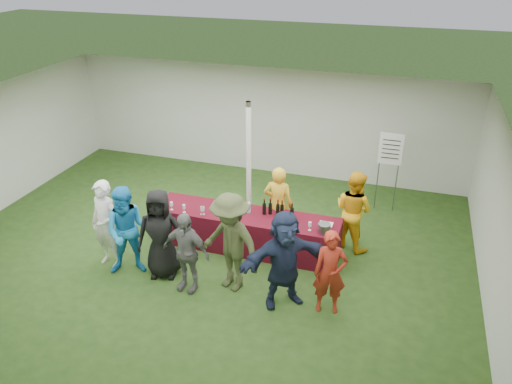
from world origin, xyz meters
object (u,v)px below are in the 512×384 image
(customer_3, at_px, (186,252))
(customer_4, at_px, (231,243))
(staff_pourer, at_px, (278,205))
(customer_5, at_px, (284,259))
(wine_list_sign, at_px, (390,155))
(serving_table, at_px, (246,231))
(customer_6, at_px, (330,273))
(customer_2, at_px, (161,234))
(customer_1, at_px, (128,231))
(customer_0, at_px, (106,225))
(dump_bucket, at_px, (324,228))
(staff_back, at_px, (353,210))

(customer_3, relative_size, customer_4, 0.82)
(staff_pourer, height_order, customer_5, customer_5)
(wine_list_sign, relative_size, customer_4, 1.00)
(serving_table, distance_m, customer_6, 2.32)
(wine_list_sign, xyz_separation_m, customer_3, (-2.99, -3.92, -0.58))
(wine_list_sign, height_order, customer_2, wine_list_sign)
(customer_5, distance_m, customer_6, 0.75)
(wine_list_sign, height_order, customer_1, wine_list_sign)
(serving_table, distance_m, customer_2, 1.77)
(wine_list_sign, distance_m, customer_5, 4.04)
(customer_0, bearing_deg, dump_bucket, 28.33)
(staff_pourer, bearing_deg, wine_list_sign, -134.30)
(serving_table, height_order, wine_list_sign, wine_list_sign)
(dump_bucket, relative_size, wine_list_sign, 0.12)
(customer_2, relative_size, customer_5, 0.98)
(serving_table, distance_m, customer_5, 1.84)
(dump_bucket, xyz_separation_m, customer_6, (0.31, -1.13, -0.11))
(wine_list_sign, xyz_separation_m, customer_6, (-0.58, -3.75, -0.59))
(serving_table, height_order, customer_4, customer_4)
(dump_bucket, bearing_deg, serving_table, 171.87)
(customer_2, xyz_separation_m, customer_4, (1.30, 0.01, 0.07))
(dump_bucket, xyz_separation_m, staff_back, (0.40, 0.90, -0.04))
(serving_table, xyz_separation_m, staff_back, (1.94, 0.68, 0.43))
(customer_0, height_order, customer_3, customer_0)
(staff_pourer, xyz_separation_m, customer_1, (-2.23, -1.80, 0.04))
(customer_0, height_order, customer_1, customer_0)
(serving_table, height_order, customer_6, customer_6)
(customer_6, bearing_deg, staff_back, 75.42)
(wine_list_sign, xyz_separation_m, customer_4, (-2.28, -3.66, -0.41))
(customer_0, relative_size, customer_2, 1.01)
(customer_0, relative_size, customer_4, 0.94)
(wine_list_sign, distance_m, staff_back, 1.87)
(customer_3, distance_m, customer_5, 1.68)
(customer_1, height_order, customer_4, customer_4)
(serving_table, bearing_deg, dump_bucket, -8.13)
(serving_table, bearing_deg, customer_1, -141.46)
(customer_3, height_order, customer_6, customer_3)
(serving_table, distance_m, staff_pourer, 0.80)
(customer_2, height_order, customer_6, customer_2)
(staff_pourer, distance_m, customer_1, 2.87)
(customer_0, distance_m, customer_3, 1.68)
(customer_0, height_order, customer_4, customer_4)
(staff_pourer, xyz_separation_m, customer_0, (-2.73, -1.72, 0.04))
(customer_1, bearing_deg, wine_list_sign, 20.09)
(wine_list_sign, distance_m, customer_4, 4.33)
(customer_0, distance_m, customer_6, 4.07)
(customer_2, relative_size, customer_4, 0.93)
(customer_1, bearing_deg, dump_bucket, -2.78)
(customer_2, distance_m, customer_6, 3.00)
(customer_3, bearing_deg, dump_bucket, 37.79)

